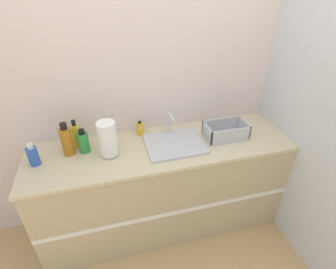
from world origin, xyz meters
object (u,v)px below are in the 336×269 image
at_px(dish_rack, 226,132).
at_px(bottle_blue, 33,156).
at_px(bottle_green, 84,142).
at_px(paper_towel_roll, 108,139).
at_px(soap_dispenser, 140,129).
at_px(sink, 175,143).
at_px(bottle_yellow, 76,135).
at_px(bottle_amber, 67,141).

bearing_deg(dish_rack, bottle_blue, 179.02).
xyz_separation_m(bottle_green, bottle_blue, (-0.35, -0.07, -0.01)).
bearing_deg(paper_towel_roll, bottle_green, 152.66).
relative_size(bottle_blue, soap_dispenser, 1.36).
relative_size(sink, paper_towel_roll, 1.65).
distance_m(paper_towel_roll, bottle_blue, 0.54).
xyz_separation_m(dish_rack, bottle_yellow, (-1.21, 0.18, 0.06)).
height_order(sink, paper_towel_roll, paper_towel_roll).
relative_size(paper_towel_roll, soap_dispenser, 2.19).
xyz_separation_m(paper_towel_roll, bottle_yellow, (-0.24, 0.18, -0.04)).
distance_m(paper_towel_roll, dish_rack, 0.98).
bearing_deg(dish_rack, soap_dispenser, 161.68).
xyz_separation_m(dish_rack, bottle_amber, (-1.27, 0.10, 0.07)).
height_order(dish_rack, bottle_yellow, bottle_yellow).
xyz_separation_m(dish_rack, soap_dispenser, (-0.69, 0.23, 0.01)).
bearing_deg(dish_rack, sink, 179.64).
distance_m(bottle_blue, bottle_yellow, 0.34).
height_order(bottle_amber, soap_dispenser, bottle_amber).
height_order(bottle_blue, bottle_yellow, bottle_yellow).
relative_size(sink, bottle_amber, 1.72).
distance_m(bottle_blue, soap_dispenser, 0.84).
relative_size(sink, bottle_green, 2.38).
height_order(bottle_green, bottle_amber, bottle_amber).
bearing_deg(sink, bottle_amber, 173.60).
bearing_deg(bottle_yellow, soap_dispenser, 5.45).
distance_m(sink, bottle_yellow, 0.79).
relative_size(dish_rack, bottle_amber, 1.28).
relative_size(paper_towel_roll, bottle_yellow, 1.19).
bearing_deg(bottle_blue, bottle_yellow, 27.11).
relative_size(paper_towel_roll, bottle_blue, 1.61).
bearing_deg(bottle_green, bottle_amber, -178.75).
relative_size(dish_rack, soap_dispenser, 2.68).
bearing_deg(sink, dish_rack, -0.36).
bearing_deg(bottle_blue, bottle_green, 11.45).
xyz_separation_m(bottle_green, soap_dispenser, (0.46, 0.13, -0.03)).
bearing_deg(bottle_green, bottle_yellow, 123.08).
height_order(sink, bottle_yellow, bottle_yellow).
height_order(bottle_blue, bottle_amber, bottle_amber).
distance_m(dish_rack, bottle_yellow, 1.22).
height_order(sink, soap_dispenser, sink).
height_order(bottle_blue, soap_dispenser, bottle_blue).
height_order(dish_rack, soap_dispenser, same).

